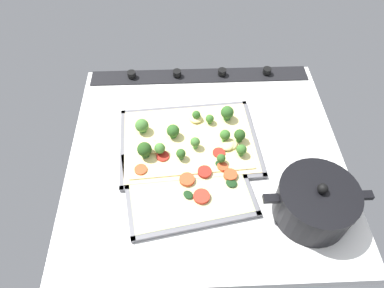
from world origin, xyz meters
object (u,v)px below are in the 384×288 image
at_px(baking_tray_back, 187,185).
at_px(baking_tray_front, 189,143).
at_px(veggie_pizza_back, 189,182).
at_px(broccoli_pizza, 189,139).
at_px(cooking_pot, 315,202).

bearing_deg(baking_tray_back, baking_tray_front, -93.94).
xyz_separation_m(baking_tray_front, veggie_pizza_back, (0.01, 0.14, 0.01)).
distance_m(broccoli_pizza, baking_tray_back, 0.14).
distance_m(baking_tray_front, broccoli_pizza, 0.02).
xyz_separation_m(baking_tray_front, baking_tray_back, (0.01, 0.14, 0.00)).
bearing_deg(broccoli_pizza, baking_tray_front, 49.09).
distance_m(veggie_pizza_back, cooking_pot, 0.31).
bearing_deg(baking_tray_front, veggie_pizza_back, 87.83).
relative_size(broccoli_pizza, veggie_pizza_back, 1.15).
bearing_deg(broccoli_pizza, cooking_pot, 141.53).
relative_size(broccoli_pizza, baking_tray_back, 1.06).
bearing_deg(broccoli_pizza, baking_tray_back, 86.04).
relative_size(veggie_pizza_back, cooking_pot, 1.30).
xyz_separation_m(baking_tray_back, veggie_pizza_back, (-0.00, -0.00, 0.01)).
bearing_deg(cooking_pot, broccoli_pizza, -38.47).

